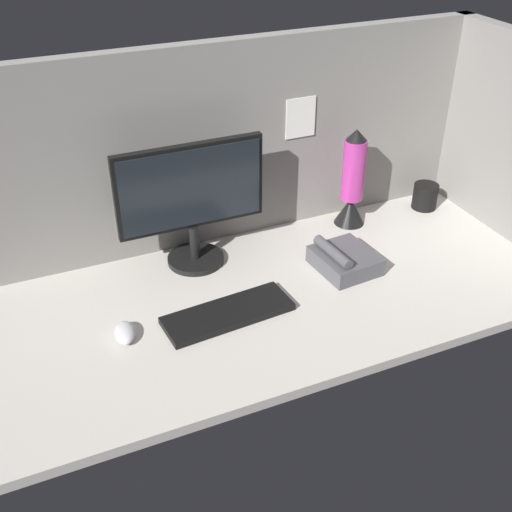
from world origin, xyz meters
TOP-DOWN VIEW (x-y plane):
  - ground_plane at (0.00, 0.00)cm, footprint 180.00×80.00cm
  - cubicle_wall_back at (0.02, 37.50)cm, footprint 180.00×5.50cm
  - monitor at (-16.32, 25.13)cm, footprint 46.32×18.00cm
  - keyboard at (-17.25, -6.18)cm, footprint 37.94×15.97cm
  - mouse at (-46.13, -3.71)cm, footprint 7.18×10.42cm
  - mug_black_travel at (72.67, 25.35)cm, footprint 8.97×8.97cm
  - lava_lamp at (41.66, 26.60)cm, footprint 10.68×10.68cm
  - desk_phone at (25.10, 2.06)cm, footprint 18.59×20.41cm

SIDE VIEW (x-z plane):
  - ground_plane at x=0.00cm, z-range -3.00..0.00cm
  - keyboard at x=-17.25cm, z-range 0.00..2.00cm
  - mouse at x=-46.13cm, z-range 0.00..3.40cm
  - desk_phone at x=25.10cm, z-range -1.21..7.59cm
  - mug_black_travel at x=72.67cm, z-range 0.00..9.22cm
  - lava_lamp at x=41.66cm, z-range -2.81..32.14cm
  - monitor at x=-16.32cm, z-range 2.50..42.35cm
  - cubicle_wall_back at x=0.02cm, z-range 0.01..65.14cm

